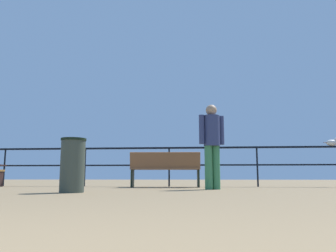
# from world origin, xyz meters

# --- Properties ---
(pier_railing) EXTENTS (18.73, 0.05, 1.06)m
(pier_railing) POSITION_xyz_m (-0.00, 9.03, 0.79)
(pier_railing) COLOR black
(pier_railing) RESTS_ON ground_plane
(bench_near_left) EXTENTS (1.76, 0.71, 0.86)m
(bench_near_left) POSITION_xyz_m (-0.04, 8.33, 0.50)
(bench_near_left) COLOR brown
(bench_near_left) RESTS_ON ground_plane
(person_by_bench) EXTENTS (0.54, 0.34, 1.78)m
(person_by_bench) POSITION_xyz_m (1.08, 7.05, 1.02)
(person_by_bench) COLOR #36794A
(person_by_bench) RESTS_ON ground_plane
(seagull_on_rail) EXTENTS (0.45, 0.17, 0.21)m
(seagull_on_rail) POSITION_xyz_m (4.29, 9.03, 1.16)
(seagull_on_rail) COLOR silver
(seagull_on_rail) RESTS_ON pier_railing
(trash_bin) EXTENTS (0.42, 0.42, 0.90)m
(trash_bin) POSITION_xyz_m (-1.31, 5.43, 0.45)
(trash_bin) COLOR #374036
(trash_bin) RESTS_ON ground_plane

